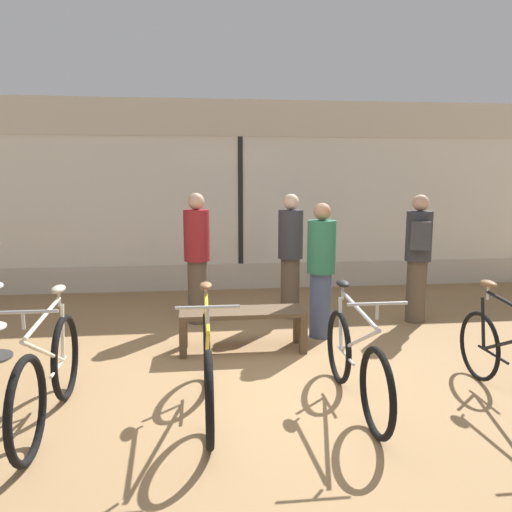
# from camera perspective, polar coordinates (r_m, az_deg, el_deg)

# --- Properties ---
(ground_plane) EXTENTS (24.00, 24.00, 0.00)m
(ground_plane) POSITION_cam_1_polar(r_m,az_deg,el_deg) (4.85, 2.49, -14.55)
(ground_plane) COLOR #99754C
(shop_back_wall) EXTENTS (12.00, 0.08, 3.20)m
(shop_back_wall) POSITION_cam_1_polar(r_m,az_deg,el_deg) (8.54, -1.80, 7.04)
(shop_back_wall) COLOR beige
(shop_back_wall) RESTS_ON ground_plane
(bicycle_far_left) EXTENTS (0.46, 1.76, 1.06)m
(bicycle_far_left) POSITION_cam_1_polar(r_m,az_deg,el_deg) (4.32, -22.60, -12.54)
(bicycle_far_left) COLOR black
(bicycle_far_left) RESTS_ON ground_plane
(bicycle_left) EXTENTS (0.46, 1.74, 1.04)m
(bicycle_left) POSITION_cam_1_polar(r_m,az_deg,el_deg) (4.23, -5.54, -12.56)
(bicycle_left) COLOR black
(bicycle_left) RESTS_ON ground_plane
(bicycle_right) EXTENTS (0.46, 1.72, 1.03)m
(bicycle_right) POSITION_cam_1_polar(r_m,az_deg,el_deg) (4.42, 11.26, -11.82)
(bicycle_right) COLOR black
(bicycle_right) RESTS_ON ground_plane
(bicycle_far_right) EXTENTS (0.46, 1.69, 1.02)m
(bicycle_far_right) POSITION_cam_1_polar(r_m,az_deg,el_deg) (4.91, 27.11, -10.48)
(bicycle_far_right) COLOR black
(bicycle_far_right) RESTS_ON ground_plane
(display_bench) EXTENTS (1.40, 0.44, 0.47)m
(display_bench) POSITION_cam_1_polar(r_m,az_deg,el_deg) (5.63, -1.56, -7.03)
(display_bench) COLOR brown
(display_bench) RESTS_ON ground_plane
(customer_near_rack) EXTENTS (0.42, 0.42, 1.71)m
(customer_near_rack) POSITION_cam_1_polar(r_m,az_deg,el_deg) (6.85, 3.96, 0.31)
(customer_near_rack) COLOR brown
(customer_near_rack) RESTS_ON ground_plane
(customer_by_window) EXTENTS (0.47, 0.47, 1.64)m
(customer_by_window) POSITION_cam_1_polar(r_m,az_deg,el_deg) (6.04, 7.45, -1.36)
(customer_by_window) COLOR #424C6B
(customer_by_window) RESTS_ON ground_plane
(customer_mid_floor) EXTENTS (0.44, 0.55, 1.71)m
(customer_mid_floor) POSITION_cam_1_polar(r_m,az_deg,el_deg) (6.95, 18.03, 0.19)
(customer_mid_floor) COLOR brown
(customer_mid_floor) RESTS_ON ground_plane
(customer_near_bench) EXTENTS (0.39, 0.39, 1.73)m
(customer_near_bench) POSITION_cam_1_polar(r_m,az_deg,el_deg) (6.62, -6.76, 0.07)
(customer_near_bench) COLOR brown
(customer_near_bench) RESTS_ON ground_plane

